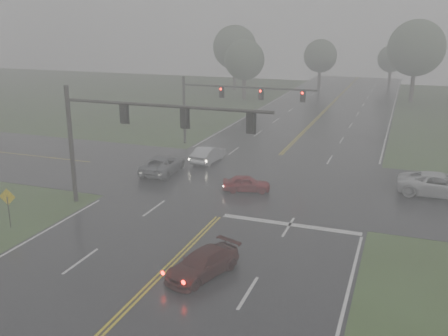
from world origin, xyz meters
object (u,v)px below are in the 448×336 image
at_px(car_grey, 163,173).
at_px(pickup_white, 439,196).
at_px(sedan_silver, 208,162).
at_px(signal_gantry_far, 224,98).
at_px(signal_gantry_near, 126,126).
at_px(sedan_red, 246,191).
at_px(sedan_maroon, 203,275).

xyz_separation_m(car_grey, pickup_white, (20.73, 1.82, 0.00)).
distance_m(sedan_silver, pickup_white, 18.66).
bearing_deg(signal_gantry_far, signal_gantry_near, -89.64).
bearing_deg(sedan_silver, car_grey, 66.00).
relative_size(sedan_red, sedan_silver, 0.79).
height_order(sedan_maroon, signal_gantry_far, signal_gantry_far).
relative_size(sedan_maroon, signal_gantry_near, 0.30).
bearing_deg(car_grey, pickup_white, -178.88).
distance_m(sedan_silver, car_grey, 4.80).
height_order(pickup_white, signal_gantry_far, signal_gantry_far).
relative_size(car_grey, signal_gantry_far, 0.39).
xyz_separation_m(sedan_maroon, signal_gantry_near, (-7.88, 6.61, 5.53)).
xyz_separation_m(sedan_red, pickup_white, (13.04, 3.78, 0.00)).
relative_size(sedan_red, pickup_white, 0.60).
bearing_deg(sedan_silver, signal_gantry_near, 90.73).
bearing_deg(car_grey, sedan_silver, -121.60).
relative_size(car_grey, pickup_white, 0.90).
height_order(sedan_silver, car_grey, car_grey).
bearing_deg(sedan_red, sedan_maroon, 171.89).
relative_size(sedan_red, car_grey, 0.67).
height_order(sedan_maroon, pickup_white, pickup_white).
bearing_deg(sedan_red, signal_gantry_far, 10.97).
xyz_separation_m(sedan_red, sedan_silver, (-5.46, 6.21, 0.00)).
height_order(car_grey, signal_gantry_far, signal_gantry_far).
distance_m(sedan_maroon, car_grey, 17.32).
xyz_separation_m(sedan_maroon, pickup_white, (11.24, 16.31, 0.00)).
bearing_deg(signal_gantry_near, car_grey, 101.51).
xyz_separation_m(sedan_maroon, sedan_red, (-1.80, 12.53, 0.00)).
bearing_deg(sedan_red, car_grey, 59.46).
height_order(sedan_red, signal_gantry_far, signal_gantry_far).
distance_m(sedan_red, pickup_white, 13.58).
relative_size(sedan_red, signal_gantry_far, 0.26).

